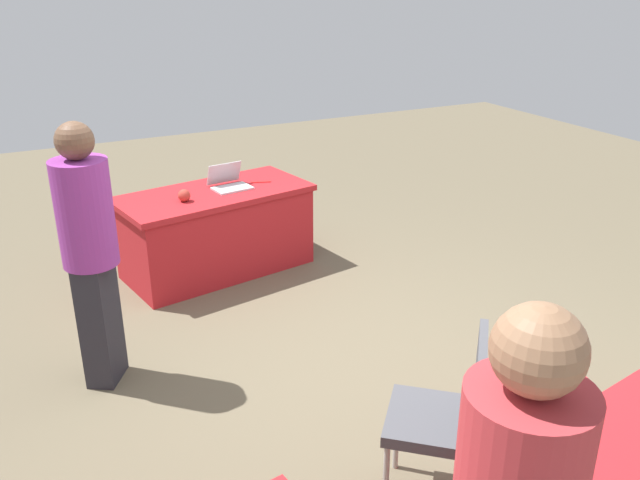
% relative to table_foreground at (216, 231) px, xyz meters
% --- Properties ---
extents(ground_plane, '(14.40, 14.40, 0.00)m').
position_rel_table_foreground_xyz_m(ground_plane, '(-0.25, 1.90, -0.37)').
color(ground_plane, brown).
extents(table_foreground, '(1.76, 1.05, 0.74)m').
position_rel_table_foreground_xyz_m(table_foreground, '(0.00, 0.00, 0.00)').
color(table_foreground, '#AD1E23').
rests_on(table_foreground, ground).
extents(chair_near_front, '(0.62, 0.62, 0.96)m').
position_rel_table_foreground_xyz_m(chair_near_front, '(-0.10, 3.21, 0.18)').
color(chair_near_front, '#9E9993').
rests_on(chair_near_front, ground).
extents(person_attendee_browsing, '(0.47, 0.47, 1.72)m').
position_rel_table_foreground_xyz_m(person_attendee_browsing, '(1.21, 1.31, 0.59)').
color(person_attendee_browsing, '#26262D').
rests_on(person_attendee_browsing, ground).
extents(laptop_silver, '(0.35, 0.33, 0.21)m').
position_rel_table_foreground_xyz_m(laptop_silver, '(-0.16, -0.03, 0.41)').
color(laptop_silver, silver).
rests_on(laptop_silver, table_foreground).
extents(yarn_ball, '(0.10, 0.10, 0.10)m').
position_rel_table_foreground_xyz_m(yarn_ball, '(0.30, 0.15, 0.42)').
color(yarn_ball, '#B2382D').
rests_on(yarn_ball, table_foreground).
extents(scissors_red, '(0.18, 0.09, 0.01)m').
position_rel_table_foreground_xyz_m(scissors_red, '(-0.46, -0.06, 0.37)').
color(scissors_red, red).
rests_on(scissors_red, table_foreground).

